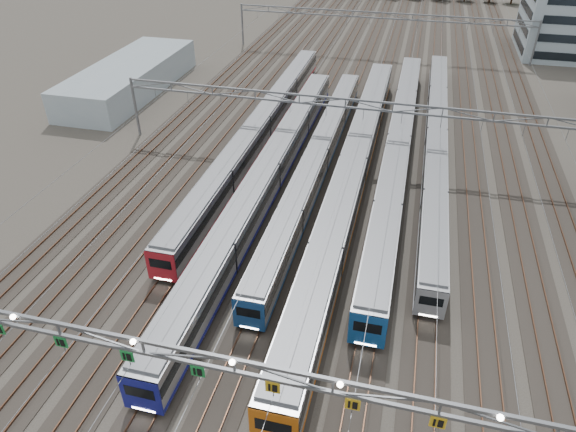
% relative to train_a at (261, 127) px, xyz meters
% --- Properties ---
extents(track_bed, '(54.00, 260.00, 5.42)m').
position_rel_train_a_xyz_m(track_bed, '(11.25, 57.99, -0.56)').
color(track_bed, '#2D2823').
rests_on(track_bed, ground).
extents(train_a, '(2.77, 59.38, 3.61)m').
position_rel_train_a_xyz_m(train_a, '(0.00, 0.00, 0.00)').
color(train_a, black).
rests_on(train_a, ground).
extents(train_b, '(2.88, 59.35, 3.75)m').
position_rel_train_a_xyz_m(train_b, '(4.50, -12.28, 0.07)').
color(train_b, black).
rests_on(train_b, ground).
extents(train_c, '(2.61, 52.69, 3.39)m').
position_rel_train_a_xyz_m(train_c, '(9.00, -6.90, -0.11)').
color(train_c, black).
rests_on(train_c, ground).
extents(train_d, '(3.11, 66.33, 4.06)m').
position_rel_train_a_xyz_m(train_d, '(13.50, -9.14, 0.23)').
color(train_d, black).
rests_on(train_d, ground).
extents(train_e, '(2.84, 62.39, 3.70)m').
position_rel_train_a_xyz_m(train_e, '(18.00, -1.55, 0.05)').
color(train_e, black).
rests_on(train_e, ground).
extents(train_f, '(2.53, 61.68, 3.29)m').
position_rel_train_a_xyz_m(train_f, '(22.50, 2.37, -0.16)').
color(train_f, black).
rests_on(train_f, ground).
extents(gantry_near, '(56.36, 0.61, 8.08)m').
position_rel_train_a_xyz_m(gantry_near, '(11.20, -42.13, 5.03)').
color(gantry_near, slate).
rests_on(gantry_near, ground).
extents(gantry_mid, '(56.36, 0.36, 8.00)m').
position_rel_train_a_xyz_m(gantry_mid, '(11.25, -2.01, 4.33)').
color(gantry_mid, slate).
rests_on(gantry_mid, ground).
extents(gantry_far, '(56.36, 0.36, 8.00)m').
position_rel_train_a_xyz_m(gantry_far, '(11.25, 42.99, 4.33)').
color(gantry_far, slate).
rests_on(gantry_far, ground).
extents(west_shed, '(10.00, 30.00, 4.59)m').
position_rel_train_a_xyz_m(west_shed, '(-25.96, 12.78, 0.24)').
color(west_shed, '#9FB3BD').
rests_on(west_shed, ground).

